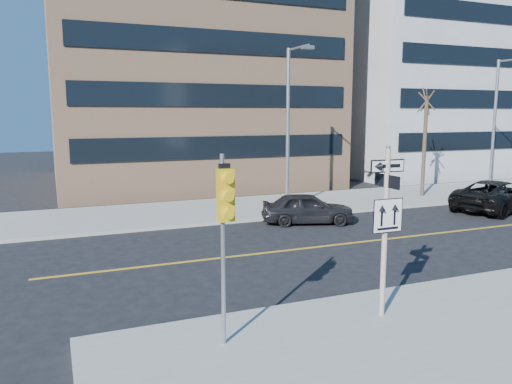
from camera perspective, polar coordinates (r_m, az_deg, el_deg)
name	(u,v)px	position (r m, az deg, el deg)	size (l,w,h in m)	color
ground	(328,288)	(14.72, 8.26, -10.75)	(120.00, 120.00, 0.00)	black
far_sidewalk	(477,190)	(35.02, 23.90, 0.17)	(66.00, 6.00, 0.15)	gray
sign_pole	(386,222)	(12.05, 14.59, -3.33)	(0.92, 0.92, 4.06)	white
traffic_signal	(225,211)	(9.94, -3.55, -2.14)	(0.32, 0.45, 4.00)	gray
parked_car_a	(308,208)	(22.74, 5.91, -1.85)	(4.15, 1.67, 1.41)	black
parked_car_c	(497,196)	(28.43, 25.81, -0.37)	(5.66, 2.61, 1.57)	black
streetlight_a	(290,118)	(25.24, 3.91, 8.49)	(0.55, 2.25, 8.00)	gray
streetlight_b	(498,117)	(33.83, 25.92, 7.73)	(0.55, 2.25, 8.00)	gray
street_tree_west	(427,104)	(30.72, 18.92, 9.54)	(1.80, 1.80, 6.35)	#382A21
building_brick	(180,58)	(38.23, -8.64, 14.92)	(18.00, 18.00, 18.00)	tan
building_grey_mid	(428,85)	(47.59, 19.01, 11.53)	(20.00, 16.00, 15.00)	#A0A3A5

